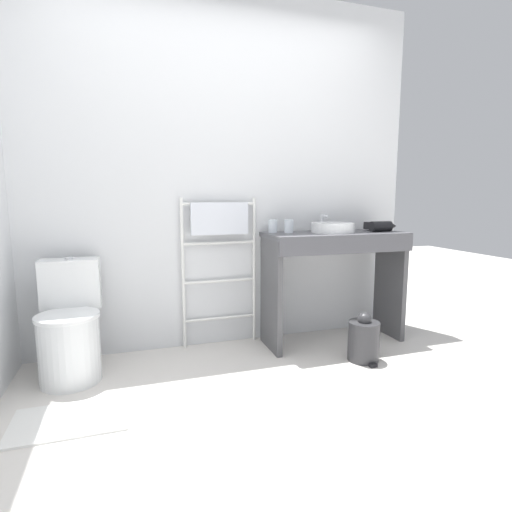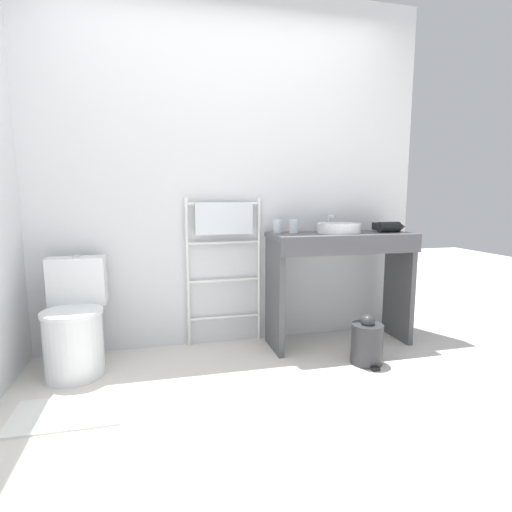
{
  "view_description": "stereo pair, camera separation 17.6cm",
  "coord_description": "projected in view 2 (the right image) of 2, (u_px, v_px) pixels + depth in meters",
  "views": [
    {
      "loc": [
        -0.68,
        -1.56,
        1.13
      ],
      "look_at": [
        0.08,
        0.82,
        0.76
      ],
      "focal_mm": 28.0,
      "sensor_mm": 36.0,
      "label": 1
    },
    {
      "loc": [
        -0.51,
        -1.61,
        1.13
      ],
      "look_at": [
        0.08,
        0.82,
        0.76
      ],
      "focal_mm": 28.0,
      "sensor_mm": 36.0,
      "label": 2
    }
  ],
  "objects": [
    {
      "name": "towel_radiator",
      "position": [
        224.0,
        237.0,
        2.99
      ],
      "size": [
        0.57,
        0.06,
        1.12
      ],
      "color": "white",
      "rests_on": "ground_plane"
    },
    {
      "name": "sink_basin",
      "position": [
        339.0,
        228.0,
        2.99
      ],
      "size": [
        0.33,
        0.33,
        0.07
      ],
      "color": "white",
      "rests_on": "vanity_counter"
    },
    {
      "name": "toilet",
      "position": [
        75.0,
        326.0,
        2.56
      ],
      "size": [
        0.37,
        0.5,
        0.74
      ],
      "color": "white",
      "rests_on": "ground_plane"
    },
    {
      "name": "trash_bin",
      "position": [
        367.0,
        342.0,
        2.71
      ],
      "size": [
        0.21,
        0.25,
        0.34
      ],
      "color": "#333335",
      "rests_on": "ground_plane"
    },
    {
      "name": "faucet",
      "position": [
        330.0,
        220.0,
        3.14
      ],
      "size": [
        0.02,
        0.1,
        0.13
      ],
      "color": "silver",
      "rests_on": "vanity_counter"
    },
    {
      "name": "cup_near_wall",
      "position": [
        278.0,
        226.0,
        3.01
      ],
      "size": [
        0.07,
        0.07,
        0.1
      ],
      "color": "silver",
      "rests_on": "vanity_counter"
    },
    {
      "name": "bath_mat",
      "position": [
        68.0,
        413.0,
        2.1
      ],
      "size": [
        0.56,
        0.36,
        0.01
      ],
      "primitive_type": "cube",
      "color": "silver",
      "rests_on": "ground_plane"
    },
    {
      "name": "cup_near_edge",
      "position": [
        294.0,
        226.0,
        2.99
      ],
      "size": [
        0.07,
        0.07,
        0.1
      ],
      "color": "silver",
      "rests_on": "vanity_counter"
    },
    {
      "name": "vanity_counter",
      "position": [
        341.0,
        268.0,
        3.02
      ],
      "size": [
        1.07,
        0.44,
        0.86
      ],
      "color": "#4C4C51",
      "rests_on": "ground_plane"
    },
    {
      "name": "hair_dryer",
      "position": [
        389.0,
        227.0,
        3.06
      ],
      "size": [
        0.23,
        0.19,
        0.08
      ],
      "color": "black",
      "rests_on": "vanity_counter"
    },
    {
      "name": "ground_plane",
      "position": [
        281.0,
        444.0,
        1.84
      ],
      "size": [
        12.0,
        12.0,
        0.0
      ],
      "primitive_type": "plane",
      "color": "silver"
    },
    {
      "name": "wall_back",
      "position": [
        226.0,
        173.0,
        3.03
      ],
      "size": [
        3.07,
        0.12,
        2.62
      ],
      "primitive_type": "cube",
      "color": "silver",
      "rests_on": "ground_plane"
    }
  ]
}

